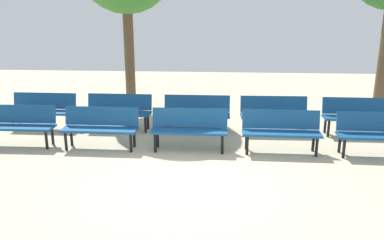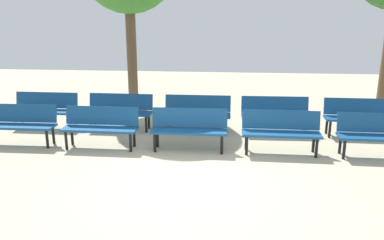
% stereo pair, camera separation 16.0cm
% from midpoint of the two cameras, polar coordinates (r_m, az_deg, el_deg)
% --- Properties ---
extents(ground_plane, '(24.21, 24.21, 0.00)m').
position_cam_midpoint_polar(ground_plane, '(7.03, -1.78, -8.75)').
color(ground_plane, '#BCAD8E').
extents(bench_r0_c0, '(1.61, 0.50, 0.87)m').
position_cam_midpoint_polar(bench_r0_c0, '(9.46, -24.22, -0.38)').
color(bench_r0_c0, navy).
rests_on(bench_r0_c0, ground_plane).
extents(bench_r0_c1, '(1.60, 0.50, 0.87)m').
position_cam_midpoint_polar(bench_r0_c1, '(8.70, -13.56, -0.73)').
color(bench_r0_c1, navy).
rests_on(bench_r0_c1, ground_plane).
extents(bench_r0_c2, '(1.60, 0.49, 0.87)m').
position_cam_midpoint_polar(bench_r0_c2, '(8.35, -0.93, -0.98)').
color(bench_r0_c2, navy).
rests_on(bench_r0_c2, ground_plane).
extents(bench_r0_c3, '(1.61, 0.50, 0.87)m').
position_cam_midpoint_polar(bench_r0_c3, '(8.40, 12.19, -1.24)').
color(bench_r0_c3, navy).
rests_on(bench_r0_c3, ground_plane).
extents(bench_r0_c4, '(1.61, 0.51, 0.87)m').
position_cam_midpoint_polar(bench_r0_c4, '(8.84, 24.74, -1.53)').
color(bench_r0_c4, navy).
rests_on(bench_r0_c4, ground_plane).
extents(bench_r1_c0, '(1.60, 0.50, 0.87)m').
position_cam_midpoint_polar(bench_r1_c0, '(10.56, -21.05, 1.56)').
color(bench_r1_c0, navy).
rests_on(bench_r1_c0, ground_plane).
extents(bench_r1_c1, '(1.61, 0.50, 0.87)m').
position_cam_midpoint_polar(bench_r1_c1, '(9.92, -10.95, 1.47)').
color(bench_r1_c1, navy).
rests_on(bench_r1_c1, ground_plane).
extents(bench_r1_c2, '(1.60, 0.49, 0.87)m').
position_cam_midpoint_polar(bench_r1_c2, '(9.60, 0.21, 1.28)').
color(bench_r1_c2, navy).
rests_on(bench_r1_c2, ground_plane).
extents(bench_r1_c3, '(1.61, 0.52, 0.87)m').
position_cam_midpoint_polar(bench_r1_c3, '(9.68, 11.28, 1.10)').
color(bench_r1_c3, navy).
rests_on(bench_r1_c3, ground_plane).
extents(bench_r1_c4, '(1.61, 0.50, 0.87)m').
position_cam_midpoint_polar(bench_r1_c4, '(10.08, 22.35, 0.78)').
color(bench_r1_c4, navy).
rests_on(bench_r1_c4, ground_plane).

